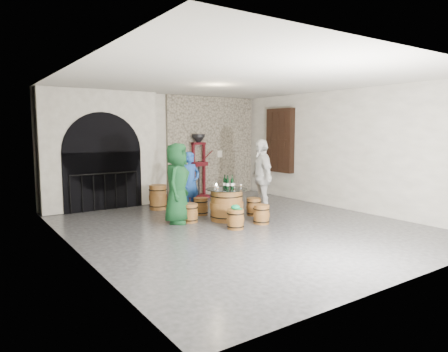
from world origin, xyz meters
TOP-DOWN VIEW (x-y plane):
  - ground at (0.00, 0.00)m, footprint 8.00×8.00m
  - wall_back at (0.00, 4.00)m, footprint 8.00×0.00m
  - wall_front at (0.00, -4.00)m, footprint 8.00×0.00m
  - wall_left at (-3.50, 0.00)m, footprint 0.00×8.00m
  - wall_right at (3.50, 0.00)m, footprint 0.00×8.00m
  - ceiling at (0.00, 0.00)m, footprint 8.00×8.00m
  - stone_facing_panel at (1.80, 3.94)m, footprint 3.20×0.12m
  - arched_opening at (-1.90, 3.74)m, footprint 3.10×0.60m
  - shuttered_window at (3.38, 2.40)m, footprint 0.23×1.10m
  - barrel_table at (0.09, 0.62)m, footprint 0.97×0.97m
  - barrel_stool_left at (-0.73, 0.92)m, footprint 0.39×0.39m
  - barrel_stool_far at (-0.11, 1.47)m, footprint 0.39×0.39m
  - barrel_stool_right at (0.97, 0.68)m, footprint 0.39×0.39m
  - barrel_stool_near_right at (0.54, -0.14)m, footprint 0.39×0.39m
  - barrel_stool_near_left at (-0.24, -0.19)m, footprint 0.39×0.39m
  - green_cap at (-0.24, -0.20)m, footprint 0.24×0.20m
  - person_green at (-1.01, 1.02)m, footprint 1.04×1.05m
  - person_blue at (-0.19, 1.82)m, footprint 0.65×0.51m
  - person_white at (1.22, 0.70)m, footprint 0.80×1.20m
  - wine_bottle_left at (0.10, 0.59)m, footprint 0.08×0.08m
  - wine_bottle_center at (0.20, 0.55)m, footprint 0.08×0.08m
  - wine_bottle_right at (0.09, 0.70)m, footprint 0.08×0.08m
  - tasting_glass_a at (-0.25, 0.49)m, footprint 0.05×0.05m
  - tasting_glass_b at (0.35, 0.67)m, footprint 0.05×0.05m
  - tasting_glass_c at (-0.05, 0.85)m, footprint 0.05×0.05m
  - tasting_glass_d at (0.30, 0.93)m, footprint 0.05×0.05m
  - tasting_glass_e at (0.41, 0.49)m, footprint 0.05×0.05m
  - tasting_glass_f at (-0.18, 0.70)m, footprint 0.05×0.05m
  - side_barrel at (-0.69, 2.73)m, footprint 0.50×0.50m
  - corking_press at (1.14, 3.65)m, footprint 0.85×0.52m
  - control_box at (2.05, 3.86)m, footprint 0.18×0.10m

SIDE VIEW (x-z plane):
  - ground at x=0.00m, z-range 0.00..0.00m
  - barrel_stool_left at x=-0.73m, z-range 0.00..0.43m
  - barrel_stool_far at x=-0.11m, z-range 0.00..0.43m
  - barrel_stool_right at x=0.97m, z-range 0.00..0.43m
  - barrel_stool_near_right at x=0.54m, z-range 0.00..0.43m
  - barrel_stool_near_left at x=-0.24m, z-range 0.00..0.43m
  - side_barrel at x=-0.69m, z-range 0.00..0.66m
  - barrel_table at x=0.09m, z-range 0.00..0.75m
  - green_cap at x=-0.24m, z-range 0.42..0.53m
  - person_blue at x=-0.19m, z-range 0.00..1.58m
  - tasting_glass_a at x=-0.25m, z-range 0.75..0.85m
  - tasting_glass_b at x=0.35m, z-range 0.75..0.85m
  - tasting_glass_c at x=-0.05m, z-range 0.75..0.85m
  - tasting_glass_d at x=0.30m, z-range 0.75..0.85m
  - tasting_glass_e at x=0.41m, z-range 0.75..0.85m
  - tasting_glass_f at x=-0.18m, z-range 0.75..0.85m
  - wine_bottle_left at x=0.10m, z-range 0.72..1.04m
  - wine_bottle_center at x=0.20m, z-range 0.72..1.04m
  - wine_bottle_right at x=0.09m, z-range 0.72..1.04m
  - person_green at x=-1.01m, z-range 0.00..1.84m
  - person_white at x=1.22m, z-range 0.00..1.90m
  - corking_press at x=1.14m, z-range 0.16..2.17m
  - control_box at x=2.05m, z-range 1.24..1.46m
  - arched_opening at x=-1.90m, z-range -0.01..3.18m
  - wall_back at x=0.00m, z-range -2.40..5.60m
  - wall_front at x=0.00m, z-range -2.40..5.60m
  - wall_left at x=-3.50m, z-range -2.40..5.60m
  - wall_right at x=3.50m, z-range -2.40..5.60m
  - stone_facing_panel at x=1.80m, z-range 0.01..3.19m
  - shuttered_window at x=3.38m, z-range 0.80..2.80m
  - ceiling at x=0.00m, z-range 3.20..3.20m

